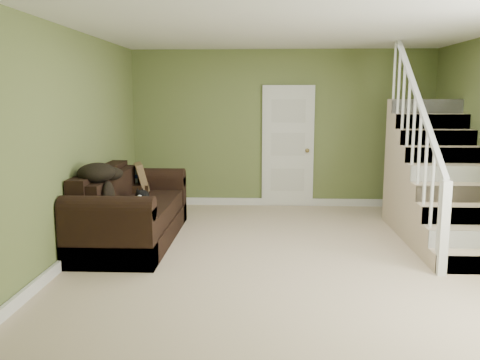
# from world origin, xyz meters

# --- Properties ---
(floor) EXTENTS (5.00, 5.50, 0.01)m
(floor) POSITION_xyz_m (0.00, 0.00, 0.00)
(floor) COLOR #CDB494
(floor) RESTS_ON ground
(ceiling) EXTENTS (5.00, 5.50, 0.01)m
(ceiling) POSITION_xyz_m (0.00, 0.00, 2.60)
(ceiling) COLOR white
(ceiling) RESTS_ON wall_back
(wall_back) EXTENTS (5.00, 0.04, 2.60)m
(wall_back) POSITION_xyz_m (0.00, 2.75, 1.30)
(wall_back) COLOR olive
(wall_back) RESTS_ON floor
(wall_front) EXTENTS (5.00, 0.04, 2.60)m
(wall_front) POSITION_xyz_m (0.00, -2.75, 1.30)
(wall_front) COLOR olive
(wall_front) RESTS_ON floor
(wall_left) EXTENTS (0.04, 5.50, 2.60)m
(wall_left) POSITION_xyz_m (-2.50, 0.00, 1.30)
(wall_left) COLOR olive
(wall_left) RESTS_ON floor
(baseboard_back) EXTENTS (5.00, 0.04, 0.12)m
(baseboard_back) POSITION_xyz_m (0.00, 2.72, 0.06)
(baseboard_back) COLOR white
(baseboard_back) RESTS_ON floor
(baseboard_left) EXTENTS (0.04, 5.50, 0.12)m
(baseboard_left) POSITION_xyz_m (-2.47, 0.00, 0.06)
(baseboard_left) COLOR white
(baseboard_left) RESTS_ON floor
(door) EXTENTS (0.86, 0.12, 2.02)m
(door) POSITION_xyz_m (0.10, 2.71, 1.01)
(door) COLOR white
(door) RESTS_ON floor
(staircase) EXTENTS (1.00, 2.51, 2.82)m
(staircase) POSITION_xyz_m (1.99, 0.97, 0.64)
(staircase) COLOR #CDB494
(staircase) RESTS_ON floor
(sofa) EXTENTS (1.02, 2.36, 0.93)m
(sofa) POSITION_xyz_m (-2.02, 0.48, 0.36)
(sofa) COLOR black
(sofa) RESTS_ON floor
(side_table) EXTENTS (0.59, 0.59, 0.84)m
(side_table) POSITION_xyz_m (-2.20, 1.32, 0.31)
(side_table) COLOR black
(side_table) RESTS_ON floor
(cat) EXTENTS (0.24, 0.46, 0.22)m
(cat) POSITION_xyz_m (-1.84, 0.45, 0.59)
(cat) COLOR black
(cat) RESTS_ON sofa
(banana) EXTENTS (0.06, 0.20, 0.06)m
(banana) POSITION_xyz_m (-1.95, -0.10, 0.53)
(banana) COLOR yellow
(banana) RESTS_ON sofa
(throw_pillow) EXTENTS (0.30, 0.43, 0.40)m
(throw_pillow) POSITION_xyz_m (-2.04, 1.28, 0.71)
(throw_pillow) COLOR brown
(throw_pillow) RESTS_ON sofa
(throw_blanket) EXTENTS (0.43, 0.55, 0.23)m
(throw_blanket) POSITION_xyz_m (-2.25, -0.03, 0.96)
(throw_blanket) COLOR black
(throw_blanket) RESTS_ON sofa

